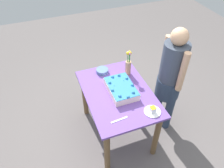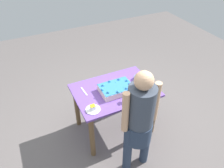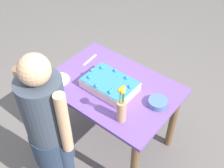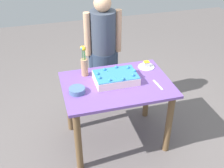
{
  "view_description": "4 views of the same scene",
  "coord_description": "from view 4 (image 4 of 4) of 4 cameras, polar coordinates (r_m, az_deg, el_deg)",
  "views": [
    {
      "loc": [
        1.72,
        -0.72,
        2.58
      ],
      "look_at": [
        -0.07,
        -0.05,
        0.85
      ],
      "focal_mm": 35.0,
      "sensor_mm": 36.0,
      "label": 1
    },
    {
      "loc": [
        1.03,
        2.07,
        2.64
      ],
      "look_at": [
        0.05,
        0.02,
        0.89
      ],
      "focal_mm": 35.0,
      "sensor_mm": 36.0,
      "label": 2
    },
    {
      "loc": [
        -1.09,
        1.37,
        2.44
      ],
      "look_at": [
        -0.0,
        0.02,
        0.8
      ],
      "focal_mm": 45.0,
      "sensor_mm": 36.0,
      "label": 3
    },
    {
      "loc": [
        -0.7,
        -2.31,
        2.32
      ],
      "look_at": [
        -0.06,
        -0.02,
        0.78
      ],
      "focal_mm": 45.0,
      "sensor_mm": 36.0,
      "label": 4
    }
  ],
  "objects": [
    {
      "name": "serving_plate_with_slice",
      "position": [
        3.18,
        6.99,
        3.74
      ],
      "size": [
        0.18,
        0.18,
        0.07
      ],
      "color": "white",
      "rests_on": "dining_table"
    },
    {
      "name": "fruit_bowl",
      "position": [
        2.74,
        -7.12,
        -1.28
      ],
      "size": [
        0.16,
        0.16,
        0.05
      ],
      "primitive_type": "cylinder",
      "color": "#4C6C96",
      "rests_on": "dining_table"
    },
    {
      "name": "person_standing",
      "position": [
        3.42,
        -1.78,
        7.48
      ],
      "size": [
        0.45,
        0.31,
        1.49
      ],
      "rotation": [
        0.0,
        0.0,
        -1.57
      ],
      "color": "#2A3850",
      "rests_on": "ground_plane"
    },
    {
      "name": "sheet_cake",
      "position": [
        2.88,
        0.87,
        1.34
      ],
      "size": [
        0.44,
        0.3,
        0.11
      ],
      "color": "white",
      "rests_on": "dining_table"
    },
    {
      "name": "dining_table",
      "position": [
        2.96,
        0.97,
        -2.35
      ],
      "size": [
        1.11,
        0.78,
        0.77
      ],
      "color": "#6D499F",
      "rests_on": "ground_plane"
    },
    {
      "name": "cake_knife",
      "position": [
        2.88,
        9.32,
        -0.17
      ],
      "size": [
        0.04,
        0.19,
        0.0
      ],
      "primitive_type": "cube",
      "rotation": [
        0.0,
        0.0,
        4.79
      ],
      "color": "silver",
      "rests_on": "dining_table"
    },
    {
      "name": "ground_plane",
      "position": [
        3.35,
        0.87,
        -10.95
      ],
      "size": [
        8.0,
        8.0,
        0.0
      ],
      "primitive_type": "plane",
      "color": "#645D5B"
    },
    {
      "name": "flower_vase",
      "position": [
        2.96,
        -5.66,
        4.22
      ],
      "size": [
        0.07,
        0.07,
        0.34
      ],
      "color": "tan",
      "rests_on": "dining_table"
    }
  ]
}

